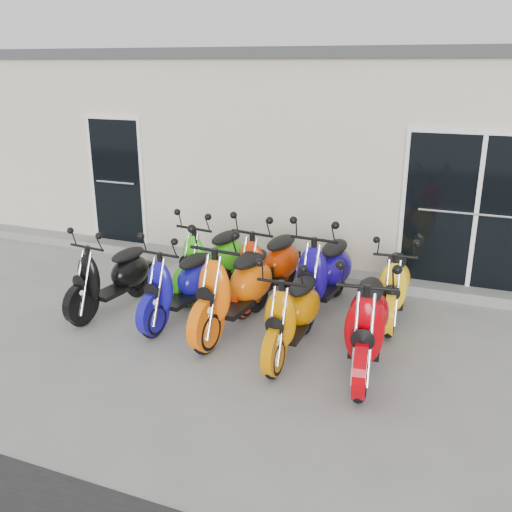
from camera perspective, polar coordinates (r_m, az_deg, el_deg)
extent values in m
plane|color=gray|center=(7.20, -1.80, -7.10)|extent=(80.00, 80.00, 0.00)
cube|color=beige|center=(11.53, 8.72, 10.89)|extent=(14.00, 6.00, 3.20)
cube|color=#3F3F42|center=(11.43, 9.16, 19.25)|extent=(14.20, 6.20, 0.16)
cube|color=gray|center=(8.91, 3.41, -1.39)|extent=(14.00, 0.40, 0.15)
cube|color=black|center=(10.15, -13.70, 7.56)|extent=(1.07, 0.08, 2.22)
cube|color=black|center=(8.31, 21.22, 4.41)|extent=(2.02, 0.08, 2.22)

